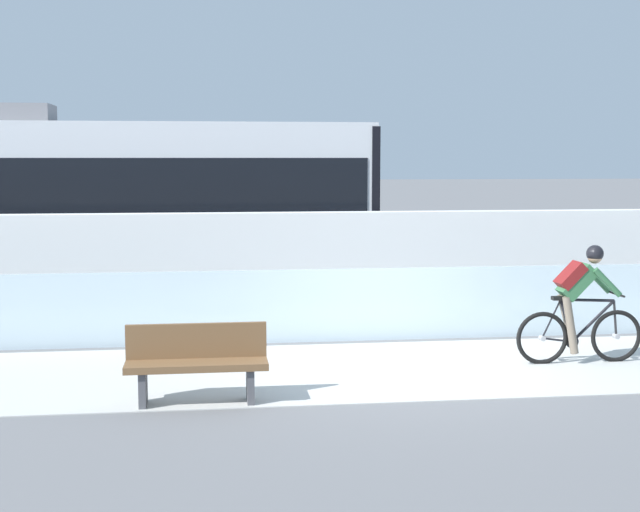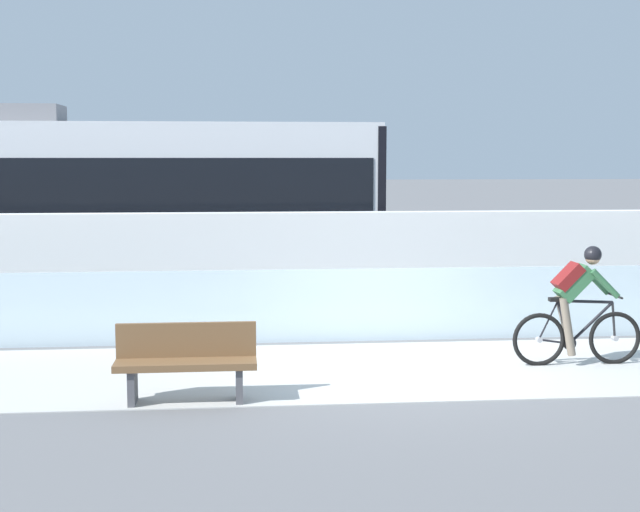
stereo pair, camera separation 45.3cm
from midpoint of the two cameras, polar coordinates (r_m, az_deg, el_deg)
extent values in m
plane|color=slate|center=(11.74, 6.25, -7.31)|extent=(200.00, 200.00, 0.00)
cube|color=beige|center=(11.74, 6.25, -7.28)|extent=(32.00, 3.20, 0.01)
cube|color=silver|center=(13.41, 4.68, -3.16)|extent=(32.00, 0.05, 1.11)
cube|color=white|center=(15.11, 3.50, -0.64)|extent=(32.00, 0.36, 1.85)
cube|color=#595654|center=(17.68, 2.23, -2.63)|extent=(32.00, 0.08, 0.01)
cube|color=#595654|center=(19.08, 1.66, -1.96)|extent=(32.00, 0.08, 0.01)
cube|color=silver|center=(18.20, -13.12, 3.47)|extent=(11.00, 2.50, 3.10)
cube|color=black|center=(18.19, -13.14, 4.57)|extent=(10.56, 2.54, 1.04)
cube|color=#19599E|center=(18.32, -13.01, -0.81)|extent=(10.78, 2.53, 0.28)
cube|color=slate|center=(18.57, -19.39, 8.68)|extent=(2.40, 1.10, 0.36)
cube|color=#232326|center=(18.21, -1.95, -1.23)|extent=(1.40, 1.88, 0.20)
cylinder|color=black|center=(17.51, -1.80, -1.73)|extent=(0.60, 0.10, 0.60)
cylinder|color=black|center=(18.93, -2.08, -1.12)|extent=(0.60, 0.10, 0.60)
cube|color=black|center=(18.29, 4.09, 3.64)|extent=(0.16, 2.54, 2.94)
torus|color=black|center=(12.58, 19.54, -5.04)|extent=(0.72, 0.06, 0.72)
cylinder|color=#99999E|center=(12.58, 19.54, -5.04)|extent=(0.07, 0.10, 0.07)
torus|color=black|center=(12.18, 15.04, -5.26)|extent=(0.72, 0.06, 0.72)
cylinder|color=#99999E|center=(12.18, 15.04, -5.26)|extent=(0.07, 0.10, 0.07)
cylinder|color=black|center=(12.41, 18.16, -4.14)|extent=(0.60, 0.04, 0.58)
cylinder|color=black|center=(12.26, 16.54, -4.14)|extent=(0.22, 0.04, 0.59)
cylinder|color=black|center=(12.32, 17.82, -2.83)|extent=(0.76, 0.04, 0.07)
cylinder|color=black|center=(12.26, 15.97, -5.35)|extent=(0.43, 0.03, 0.09)
cylinder|color=black|center=(12.18, 15.62, -4.04)|extent=(0.27, 0.02, 0.53)
cylinder|color=black|center=(12.53, 19.48, -3.95)|extent=(0.08, 0.03, 0.49)
cube|color=black|center=(12.17, 16.20, -2.72)|extent=(0.24, 0.10, 0.05)
cylinder|color=black|center=(12.46, 19.43, -2.39)|extent=(0.03, 0.58, 0.03)
cylinder|color=#262628|center=(12.35, 16.89, -5.45)|extent=(0.18, 0.02, 0.18)
cube|color=#33663F|center=(12.22, 17.19, -1.69)|extent=(0.50, 0.28, 0.51)
cube|color=maroon|center=(12.18, 16.80, -1.28)|extent=(0.38, 0.30, 0.38)
sphere|color=tan|center=(12.28, 18.27, -0.08)|extent=(0.20, 0.20, 0.20)
sphere|color=black|center=(12.27, 18.28, 0.09)|extent=(0.23, 0.23, 0.23)
cylinder|color=#33663F|center=(12.22, 19.02, -1.71)|extent=(0.41, 0.08, 0.41)
cylinder|color=#33663F|center=(12.51, 18.42, -1.51)|extent=(0.41, 0.08, 0.41)
cylinder|color=#726656|center=(12.19, 16.78, -4.42)|extent=(0.25, 0.11, 0.79)
cylinder|color=#726656|center=(12.33, 16.49, -3.63)|extent=(0.25, 0.11, 0.52)
cube|color=brown|center=(10.10, -7.41, -6.97)|extent=(1.60, 0.44, 0.08)
cube|color=brown|center=(10.24, -7.39, -5.41)|extent=(1.60, 0.06, 0.40)
cube|color=#4C4C51|center=(10.19, -10.80, -8.32)|extent=(0.08, 0.36, 0.41)
cube|color=#4C4C51|center=(10.15, -3.97, -8.28)|extent=(0.08, 0.36, 0.41)
camera|label=1|loc=(0.23, -89.05, 0.11)|focal=49.39mm
camera|label=2|loc=(0.23, 90.95, -0.11)|focal=49.39mm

